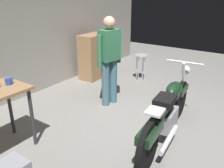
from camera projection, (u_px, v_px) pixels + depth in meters
name	position (u px, v px, depth m)	size (l,w,h in m)	color
ground_plane	(148.00, 132.00, 3.74)	(12.00, 12.00, 0.00)	gray
back_wall	(25.00, 19.00, 4.67)	(8.00, 0.12, 3.10)	gray
motorcycle	(168.00, 110.00, 3.45)	(2.19, 0.63, 1.00)	black
person_standing	(109.00, 58.00, 4.37)	(0.56, 0.29, 1.67)	#42697B
shop_stool	(141.00, 60.00, 5.76)	(0.32, 0.32, 0.64)	#B2B2B7
wooden_dresser	(95.00, 56.00, 5.93)	(0.80, 0.47, 1.10)	#99724C
mug_blue_enamel	(9.00, 81.00, 3.16)	(0.12, 0.09, 0.10)	#2D51AD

